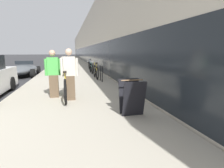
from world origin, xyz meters
name	(u,v)px	position (x,y,z in m)	size (l,w,h in m)	color
sidewalk_slab	(70,64)	(5.65, 21.00, 0.05)	(4.55, 70.00, 0.10)	#B2AA99
storefront_facade	(109,44)	(12.96, 29.00, 3.04)	(10.01, 70.00, 6.09)	beige
tandem_bicycle	(66,86)	(5.42, 2.44, 0.51)	(0.52, 2.39, 0.99)	black
person_rider	(70,75)	(5.57, 2.16, 0.94)	(0.57, 0.22, 1.68)	brown
person_bystander	(53,74)	(5.02, 2.63, 0.92)	(0.56, 0.22, 1.64)	brown
bike_rack_hoop	(101,72)	(7.22, 5.54, 0.61)	(0.05, 0.60, 0.84)	black
cruiser_bike_nearest	(96,72)	(7.09, 6.60, 0.51)	(0.52, 1.82, 0.97)	black
cruiser_bike_middle	(91,68)	(7.12, 9.14, 0.48)	(0.52, 1.79, 0.89)	black
cruiser_bike_farthest	(90,65)	(7.31, 11.54, 0.51)	(0.52, 1.92, 0.97)	black
sandwich_board_sign	(132,97)	(7.07, 0.37, 0.55)	(0.56, 0.56, 0.90)	black
vintage_roadster_curbside	(23,70)	(2.45, 9.50, 0.45)	(1.84, 3.88, 1.04)	#4C5156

